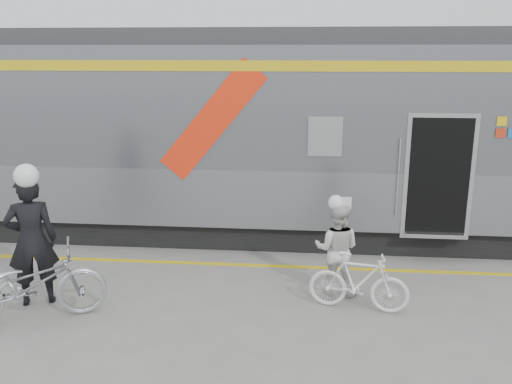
# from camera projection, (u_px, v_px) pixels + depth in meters

# --- Properties ---
(ground) EXTENTS (90.00, 90.00, 0.00)m
(ground) POSITION_uv_depth(u_px,v_px,m) (246.00, 325.00, 7.55)
(ground) COLOR slate
(ground) RESTS_ON ground
(train) EXTENTS (24.00, 3.17, 4.10)m
(train) POSITION_uv_depth(u_px,v_px,m) (313.00, 134.00, 10.99)
(train) COLOR black
(train) RESTS_ON ground
(safety_strip) EXTENTS (24.00, 0.12, 0.01)m
(safety_strip) POSITION_uv_depth(u_px,v_px,m) (259.00, 265.00, 9.62)
(safety_strip) COLOR gold
(safety_strip) RESTS_ON ground
(man) EXTENTS (0.85, 0.73, 1.98)m
(man) POSITION_uv_depth(u_px,v_px,m) (32.00, 241.00, 7.98)
(man) COLOR black
(man) RESTS_ON ground
(bicycle_left) EXTENTS (2.19, 1.51, 1.09)m
(bicycle_left) POSITION_uv_depth(u_px,v_px,m) (29.00, 285.00, 7.55)
(bicycle_left) COLOR #ADB0B5
(bicycle_left) RESTS_ON ground
(woman) EXTENTS (0.80, 0.67, 1.46)m
(woman) POSITION_uv_depth(u_px,v_px,m) (337.00, 249.00, 8.38)
(woman) COLOR silver
(woman) RESTS_ON ground
(bicycle_right) EXTENTS (1.52, 0.67, 0.88)m
(bicycle_right) POSITION_uv_depth(u_px,v_px,m) (359.00, 282.00, 7.89)
(bicycle_right) COLOR silver
(bicycle_right) RESTS_ON ground
(helmet_man) EXTENTS (0.34, 0.34, 0.34)m
(helmet_man) POSITION_uv_depth(u_px,v_px,m) (23.00, 164.00, 7.69)
(helmet_man) COLOR white
(helmet_man) RESTS_ON man
(helmet_woman) EXTENTS (0.23, 0.23, 0.23)m
(helmet_woman) POSITION_uv_depth(u_px,v_px,m) (339.00, 197.00, 8.16)
(helmet_woman) COLOR white
(helmet_woman) RESTS_ON woman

